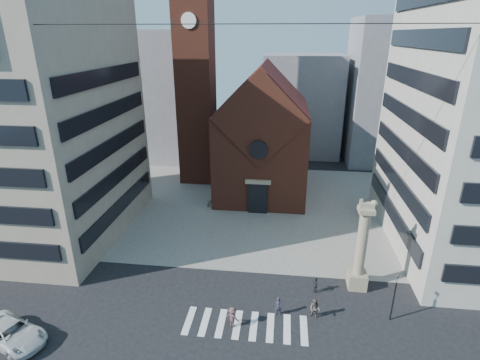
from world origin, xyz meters
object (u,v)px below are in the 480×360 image
(lion_column, at_px, (360,254))
(traffic_light, at_px, (394,296))
(pedestrian_2, at_px, (315,285))
(scooter_0, at_px, (210,202))
(pedestrian_0, at_px, (278,306))
(white_car, at_px, (11,333))
(pedestrian_1, at_px, (315,309))

(lion_column, distance_m, traffic_light, 4.62)
(lion_column, bearing_deg, pedestrian_2, -161.52)
(scooter_0, bearing_deg, traffic_light, -31.69)
(pedestrian_0, bearing_deg, white_car, -165.26)
(lion_column, bearing_deg, white_car, -159.87)
(traffic_light, relative_size, scooter_0, 2.69)
(traffic_light, distance_m, pedestrian_2, 6.56)
(lion_column, relative_size, pedestrian_0, 5.29)
(traffic_light, height_order, white_car, traffic_light)
(scooter_0, bearing_deg, lion_column, -28.32)
(pedestrian_1, height_order, scooter_0, pedestrian_1)
(lion_column, relative_size, pedestrian_2, 5.62)
(white_car, relative_size, scooter_0, 3.59)
(scooter_0, bearing_deg, pedestrian_0, -49.78)
(lion_column, bearing_deg, pedestrian_1, -131.77)
(lion_column, distance_m, scooter_0, 22.64)
(white_car, relative_size, pedestrian_2, 3.71)
(pedestrian_1, bearing_deg, scooter_0, 152.66)
(white_car, bearing_deg, scooter_0, -1.70)
(lion_column, height_order, traffic_light, lion_column)
(traffic_light, xyz_separation_m, scooter_0, (-18.41, 19.31, -1.82))
(lion_column, xyz_separation_m, traffic_light, (1.99, -4.00, -1.17))
(pedestrian_2, bearing_deg, scooter_0, 18.58)
(traffic_light, bearing_deg, white_car, -168.67)
(pedestrian_2, bearing_deg, pedestrian_0, 116.65)
(lion_column, relative_size, pedestrian_1, 4.83)
(pedestrian_2, bearing_deg, white_car, 91.62)
(lion_column, relative_size, scooter_0, 5.44)
(traffic_light, bearing_deg, pedestrian_2, 154.56)
(lion_column, bearing_deg, traffic_light, -63.54)
(pedestrian_0, height_order, scooter_0, pedestrian_0)
(pedestrian_0, relative_size, pedestrian_1, 0.91)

